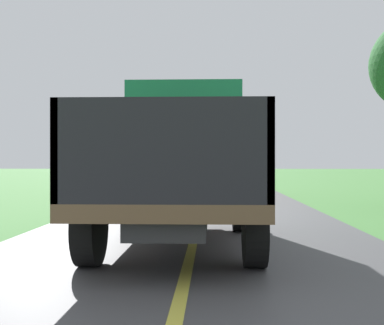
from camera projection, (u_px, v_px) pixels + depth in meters
The scene contains 2 objects.
banana_truck_near at pixel (183, 159), 8.94m from camera, with size 2.38×5.82×2.80m.
banana_truck_far at pixel (195, 160), 22.51m from camera, with size 2.38×5.81×2.80m.
Camera 1 is at (0.31, 2.70, 1.42)m, focal length 48.07 mm.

